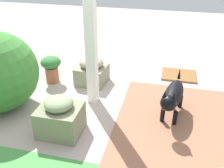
% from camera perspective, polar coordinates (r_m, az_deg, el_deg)
% --- Properties ---
extents(ground_plane, '(12.00, 12.00, 0.00)m').
position_cam_1_polar(ground_plane, '(3.40, 1.54, -5.62)').
color(ground_plane, '#B29F98').
extents(brick_path, '(1.80, 2.40, 0.02)m').
position_cam_1_polar(brick_path, '(3.03, 17.46, -11.98)').
color(brick_path, '#966148').
rests_on(brick_path, ground).
extents(porch_pillar, '(0.13, 0.13, 2.59)m').
position_cam_1_polar(porch_pillar, '(3.09, -5.07, 17.05)').
color(porch_pillar, white).
rests_on(porch_pillar, ground).
extents(stone_planter_nearest, '(0.48, 0.48, 0.43)m').
position_cam_1_polar(stone_planter_nearest, '(3.95, -4.56, 2.93)').
color(stone_planter_nearest, gray).
rests_on(stone_planter_nearest, ground).
extents(stone_planter_mid, '(0.48, 0.42, 0.47)m').
position_cam_1_polar(stone_planter_mid, '(2.95, -11.53, -7.33)').
color(stone_planter_mid, gray).
rests_on(stone_planter_mid, ground).
extents(terracotta_pot_broad, '(0.31, 0.31, 0.43)m').
position_cam_1_polar(terracotta_pot_broad, '(4.06, -13.50, 3.79)').
color(terracotta_pot_broad, '#A45C41').
rests_on(terracotta_pot_broad, ground).
extents(dog, '(0.31, 0.79, 0.54)m').
position_cam_1_polar(dog, '(3.16, 13.53, -2.63)').
color(dog, black).
rests_on(dog, ground).
extents(doormat, '(0.57, 0.47, 0.03)m').
position_cam_1_polar(doormat, '(4.37, 14.78, 1.96)').
color(doormat, brown).
rests_on(doormat, ground).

